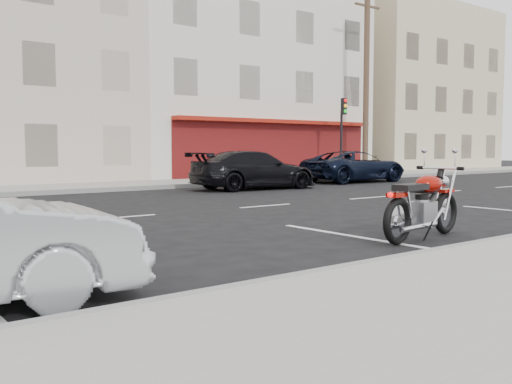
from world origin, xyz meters
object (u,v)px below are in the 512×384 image
at_px(utility_pole, 366,85).
at_px(traffic_light, 342,127).
at_px(fire_hydrant, 318,168).
at_px(motorcycle, 446,203).
at_px(car_far, 254,170).
at_px(suv_far, 355,166).

height_order(utility_pole, traffic_light, utility_pole).
height_order(utility_pole, fire_hydrant, utility_pole).
bearing_deg(motorcycle, car_far, 61.72).
xyz_separation_m(suv_far, car_far, (-6.18, -0.79, 0.01)).
distance_m(motorcycle, car_far, 11.37).
xyz_separation_m(utility_pole, car_far, (-10.06, -3.62, -4.04)).
height_order(traffic_light, car_far, traffic_light).
bearing_deg(utility_pole, fire_hydrant, -178.36).
bearing_deg(utility_pole, motorcycle, -134.37).
distance_m(traffic_light, motorcycle, 18.55).
distance_m(fire_hydrant, car_far, 7.44).
bearing_deg(suv_far, motorcycle, 140.22).
relative_size(utility_pole, suv_far, 1.82).
relative_size(traffic_light, motorcycle, 1.62).
height_order(utility_pole, car_far, utility_pole).
relative_size(traffic_light, car_far, 0.79).
height_order(fire_hydrant, suv_far, suv_far).
bearing_deg(utility_pole, car_far, -160.23).
relative_size(fire_hydrant, motorcycle, 0.31).
bearing_deg(traffic_light, motorcycle, -130.51).
bearing_deg(traffic_light, utility_pole, 7.61).
bearing_deg(traffic_light, car_far, -157.43).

